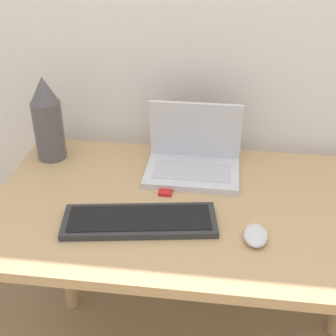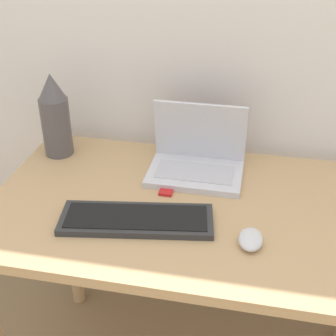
{
  "view_description": "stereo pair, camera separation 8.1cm",
  "coord_description": "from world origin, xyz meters",
  "px_view_note": "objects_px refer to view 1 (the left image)",
  "views": [
    {
      "loc": [
        0.05,
        -0.76,
        1.54
      ],
      "look_at": [
        -0.1,
        0.36,
        0.88
      ],
      "focal_mm": 50.0,
      "sensor_mm": 36.0,
      "label": 1
    },
    {
      "loc": [
        0.13,
        -0.74,
        1.54
      ],
      "look_at": [
        -0.1,
        0.36,
        0.88
      ],
      "focal_mm": 50.0,
      "sensor_mm": 36.0,
      "label": 2
    }
  ],
  "objects_px": {
    "mouse": "(255,235)",
    "mp3_player": "(166,191)",
    "laptop": "(193,158)",
    "keyboard": "(140,221)",
    "vase": "(47,119)"
  },
  "relations": [
    {
      "from": "mouse",
      "to": "mp3_player",
      "type": "distance_m",
      "value": 0.32
    },
    {
      "from": "keyboard",
      "to": "mouse",
      "type": "relative_size",
      "value": 4.71
    },
    {
      "from": "keyboard",
      "to": "mp3_player",
      "type": "relative_size",
      "value": 8.78
    },
    {
      "from": "mouse",
      "to": "vase",
      "type": "xyz_separation_m",
      "value": [
        -0.66,
        0.36,
        0.12
      ]
    },
    {
      "from": "mouse",
      "to": "mp3_player",
      "type": "bearing_deg",
      "value": 143.36
    },
    {
      "from": "vase",
      "to": "laptop",
      "type": "bearing_deg",
      "value": -3.69
    },
    {
      "from": "vase",
      "to": "mp3_player",
      "type": "bearing_deg",
      "value": -22.1
    },
    {
      "from": "laptop",
      "to": "vase",
      "type": "bearing_deg",
      "value": 176.31
    },
    {
      "from": "laptop",
      "to": "vase",
      "type": "xyz_separation_m",
      "value": [
        -0.48,
        0.03,
        0.09
      ]
    },
    {
      "from": "laptop",
      "to": "mouse",
      "type": "height_order",
      "value": "laptop"
    },
    {
      "from": "laptop",
      "to": "keyboard",
      "type": "height_order",
      "value": "laptop"
    },
    {
      "from": "vase",
      "to": "mp3_player",
      "type": "height_order",
      "value": "vase"
    },
    {
      "from": "vase",
      "to": "keyboard",
      "type": "bearing_deg",
      "value": -42.28
    },
    {
      "from": "keyboard",
      "to": "mp3_player",
      "type": "distance_m",
      "value": 0.17
    },
    {
      "from": "mp3_player",
      "to": "keyboard",
      "type": "bearing_deg",
      "value": -106.88
    }
  ]
}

